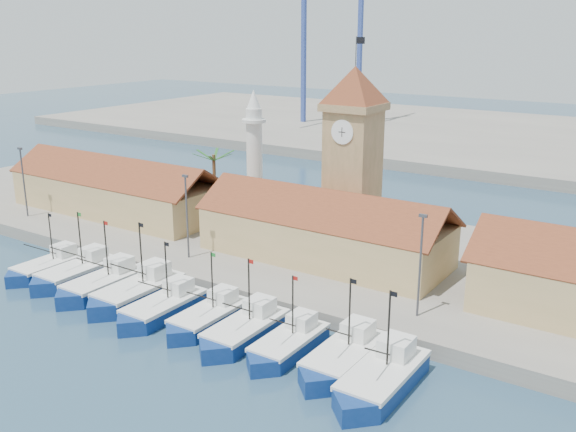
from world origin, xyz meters
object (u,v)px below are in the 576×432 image
Objects in this scene: boat_0 at (47,268)px; boat_5 at (207,318)px; minaret at (254,155)px; clock_tower at (353,152)px.

boat_5 reaches higher than boat_0.
minaret is at bearing 117.98° from boat_5.
boat_5 is 29.86m from minaret.
clock_tower is 15.30m from minaret.
minaret is (8.71, 25.17, 9.01)m from boat_0.
minaret reaches higher than boat_0.
boat_0 is 22.07m from boat_5.
minaret is (-15.00, 2.00, -2.23)m from clock_tower.
boat_0 is at bearing -179.92° from boat_5.
boat_5 is 25.78m from clock_tower.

